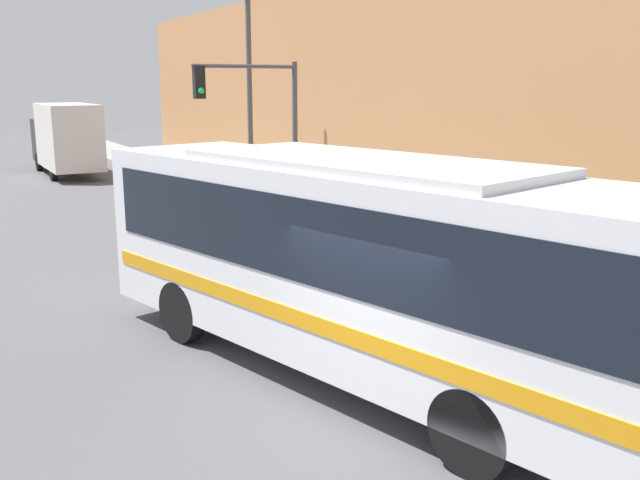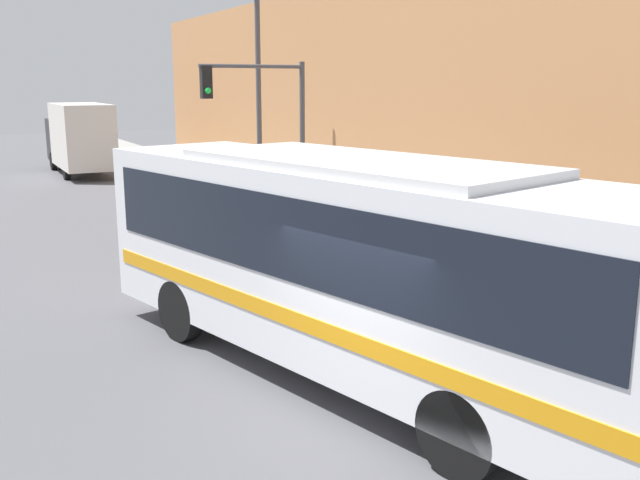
% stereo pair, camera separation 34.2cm
% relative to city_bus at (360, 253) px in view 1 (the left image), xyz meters
% --- Properties ---
extents(ground_plane, '(120.00, 120.00, 0.00)m').
position_rel_city_bus_xyz_m(ground_plane, '(-0.72, -1.47, -1.92)').
color(ground_plane, '#515156').
extents(sidewalk, '(3.00, 70.00, 0.15)m').
position_rel_city_bus_xyz_m(sidewalk, '(5.27, 18.53, -1.85)').
color(sidewalk, gray).
rests_on(sidewalk, ground_plane).
extents(building_facade, '(6.00, 32.33, 7.59)m').
position_rel_city_bus_xyz_m(building_facade, '(9.77, 15.69, 1.87)').
color(building_facade, '#B27A4C').
rests_on(building_facade, ground_plane).
extents(city_bus, '(4.87, 10.42, 3.32)m').
position_rel_city_bus_xyz_m(city_bus, '(0.00, 0.00, 0.00)').
color(city_bus, silver).
rests_on(city_bus, ground_plane).
extents(delivery_truck, '(2.21, 7.27, 3.39)m').
position_rel_city_bus_xyz_m(delivery_truck, '(0.65, 27.21, -0.10)').
color(delivery_truck, silver).
rests_on(delivery_truck, ground_plane).
extents(fire_hydrant, '(0.21, 0.28, 0.70)m').
position_rel_city_bus_xyz_m(fire_hydrant, '(4.38, 3.84, -1.42)').
color(fire_hydrant, red).
rests_on(fire_hydrant, sidewalk).
extents(traffic_light_pole, '(3.28, 0.35, 4.82)m').
position_rel_city_bus_xyz_m(traffic_light_pole, '(3.35, 10.85, 1.56)').
color(traffic_light_pole, '#47474C').
rests_on(traffic_light_pole, sidewalk).
extents(parking_meter, '(0.14, 0.14, 1.32)m').
position_rel_city_bus_xyz_m(parking_meter, '(4.38, 9.44, -0.88)').
color(parking_meter, '#47474C').
rests_on(parking_meter, sidewalk).
extents(street_lamp, '(2.27, 0.28, 7.11)m').
position_rel_city_bus_xyz_m(street_lamp, '(4.34, 14.43, 2.42)').
color(street_lamp, '#47474C').
rests_on(street_lamp, sidewalk).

